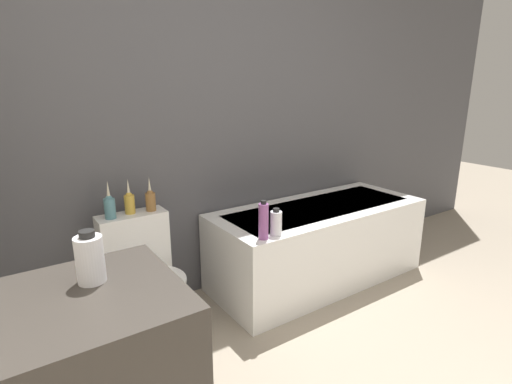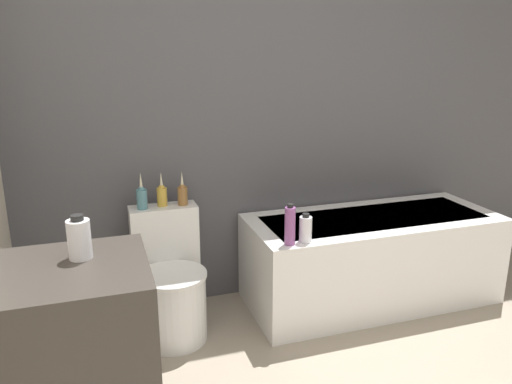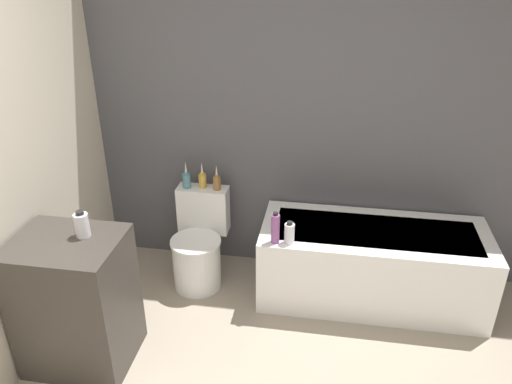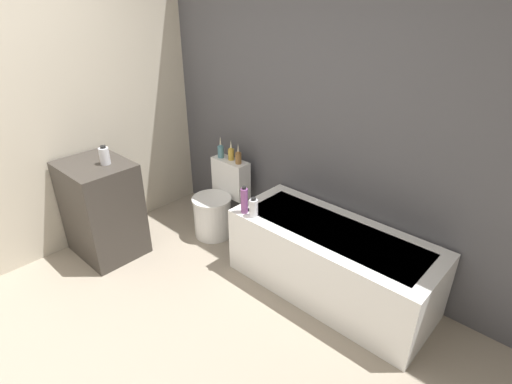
{
  "view_description": "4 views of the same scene",
  "coord_description": "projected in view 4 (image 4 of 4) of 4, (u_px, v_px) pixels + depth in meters",
  "views": [
    {
      "loc": [
        -1.25,
        -0.37,
        1.46
      ],
      "look_at": [
        0.02,
        1.5,
        0.82
      ],
      "focal_mm": 28.0,
      "sensor_mm": 36.0,
      "label": 1
    },
    {
      "loc": [
        -0.97,
        -0.97,
        1.6
      ],
      "look_at": [
        -0.14,
        1.55,
        0.84
      ],
      "focal_mm": 35.0,
      "sensor_mm": 36.0,
      "label": 2
    },
    {
      "loc": [
        0.34,
        -1.47,
        2.41
      ],
      "look_at": [
        -0.13,
        1.36,
        0.96
      ],
      "focal_mm": 35.0,
      "sensor_mm": 36.0,
      "label": 3
    },
    {
      "loc": [
        1.97,
        -0.61,
        2.21
      ],
      "look_at": [
        0.1,
        1.41,
        0.78
      ],
      "focal_mm": 28.0,
      "sensor_mm": 36.0,
      "label": 4
    }
  ],
  "objects": [
    {
      "name": "wall_left_painted",
      "position": [
        71.0,
        105.0,
        3.43
      ],
      "size": [
        0.06,
        6.4,
        2.6
      ],
      "color": "beige",
      "rests_on": "ground_plane"
    },
    {
      "name": "bathtub",
      "position": [
        331.0,
        261.0,
        3.13
      ],
      "size": [
        1.61,
        0.67,
        0.57
      ],
      "color": "white",
      "rests_on": "ground"
    },
    {
      "name": "soap_bottle_glass",
      "position": [
        105.0,
        156.0,
        3.32
      ],
      "size": [
        0.08,
        0.08,
        0.16
      ],
      "color": "silver",
      "rests_on": "vanity_counter"
    },
    {
      "name": "vanity_counter",
      "position": [
        102.0,
        209.0,
        3.56
      ],
      "size": [
        0.63,
        0.51,
        0.88
      ],
      "color": "#38332D",
      "rests_on": "ground"
    },
    {
      "name": "shampoo_bottle_tall",
      "position": [
        244.0,
        200.0,
        3.19
      ],
      "size": [
        0.06,
        0.06,
        0.23
      ],
      "color": "#8C4C8C",
      "rests_on": "bathtub"
    },
    {
      "name": "vase_silver",
      "position": [
        231.0,
        153.0,
        3.82
      ],
      "size": [
        0.06,
        0.06,
        0.2
      ],
      "color": "gold",
      "rests_on": "toilet"
    },
    {
      "name": "ground_plane",
      "position": [
        97.0,
        367.0,
        2.6
      ],
      "size": [
        12.0,
        12.0,
        0.0
      ],
      "primitive_type": "plane",
      "color": "gray"
    },
    {
      "name": "wall_back_tiled",
      "position": [
        297.0,
        108.0,
        3.33
      ],
      "size": [
        6.4,
        0.06,
        2.6
      ],
      "color": "#4C4C51",
      "rests_on": "ground_plane"
    },
    {
      "name": "vase_bronze",
      "position": [
        238.0,
        157.0,
        3.73
      ],
      "size": [
        0.06,
        0.06,
        0.2
      ],
      "color": "olive",
      "rests_on": "toilet"
    },
    {
      "name": "shampoo_bottle_short",
      "position": [
        254.0,
        208.0,
        3.15
      ],
      "size": [
        0.07,
        0.07,
        0.16
      ],
      "color": "silver",
      "rests_on": "bathtub"
    },
    {
      "name": "toilet",
      "position": [
        218.0,
        205.0,
        3.91
      ],
      "size": [
        0.39,
        0.53,
        0.72
      ],
      "color": "white",
      "rests_on": "ground"
    },
    {
      "name": "vase_gold",
      "position": [
        221.0,
        150.0,
        3.87
      ],
      "size": [
        0.06,
        0.06,
        0.22
      ],
      "color": "teal",
      "rests_on": "toilet"
    }
  ]
}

